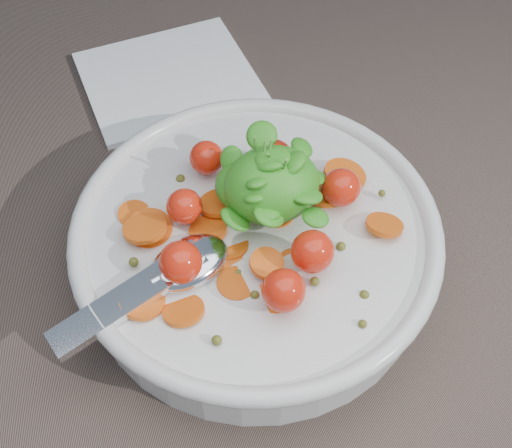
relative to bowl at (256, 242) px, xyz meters
name	(u,v)px	position (x,y,z in m)	size (l,w,h in m)	color
ground	(254,269)	(0.00, 0.00, -0.03)	(6.00, 6.00, 0.00)	brown
bowl	(256,242)	(0.00, 0.00, 0.00)	(0.30, 0.28, 0.12)	silver
napkin	(169,78)	(-0.01, 0.25, -0.03)	(0.17, 0.15, 0.01)	white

